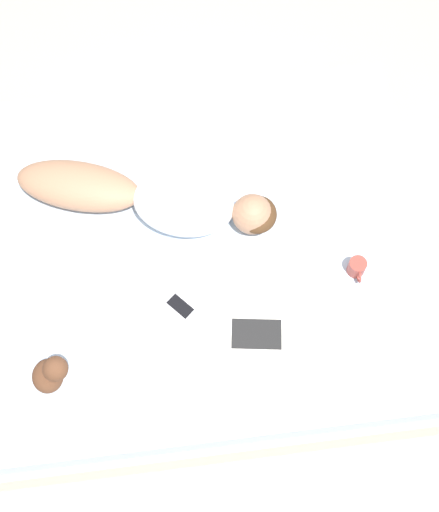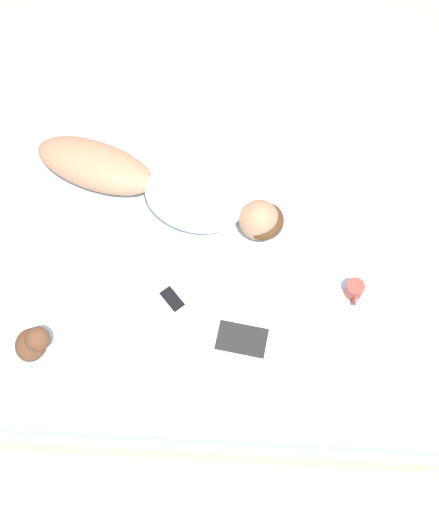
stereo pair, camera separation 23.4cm
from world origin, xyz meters
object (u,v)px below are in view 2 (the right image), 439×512
at_px(person, 167,189).
at_px(open_magazine, 246,318).
at_px(cell_phone, 172,299).
at_px(coffee_mug, 355,290).

bearing_deg(person, open_magazine, 52.05).
distance_m(person, cell_phone, 0.54).
relative_size(person, open_magazine, 2.67).
bearing_deg(open_magazine, cell_phone, -93.20).
relative_size(coffee_mug, cell_phone, 0.76).
bearing_deg(coffee_mug, cell_phone, -84.90).
bearing_deg(person, cell_phone, 24.75).
bearing_deg(open_magazine, person, -137.27).
distance_m(coffee_mug, cell_phone, 0.83).
xyz_separation_m(person, open_magazine, (0.60, 0.40, -0.09)).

